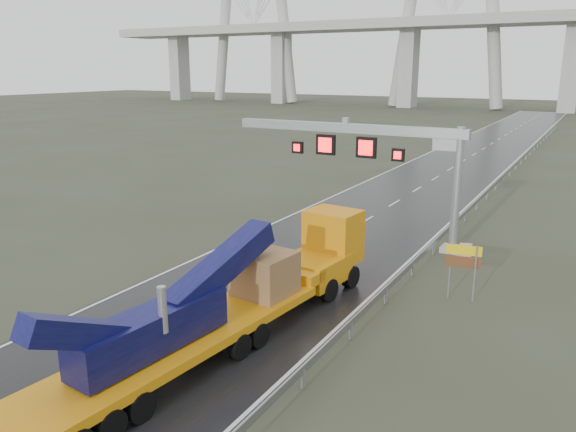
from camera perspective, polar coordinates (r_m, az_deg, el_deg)
The scene contains 7 objects.
ground at distance 21.99m, azimuth -14.38°, elevation -13.66°, with size 400.00×400.00×0.00m, color #313424.
road at distance 56.39m, azimuth 14.73°, elevation 3.73°, with size 11.00×200.00×0.02m, color black.
guardrail at distance 45.39m, azimuth 18.93°, elevation 1.72°, with size 0.20×140.00×1.40m, color gray, non-canonical shape.
sign_gantry at distance 34.10m, azimuth 9.09°, elevation 6.66°, with size 14.90×1.20×7.42m.
heavy_haul_truck at distance 22.61m, azimuth -4.22°, elevation -7.61°, with size 4.60×18.91×4.40m.
exit_sign_pair at distance 26.61m, azimuth 17.36°, elevation -4.41°, with size 1.55×0.30×2.67m.
striped_barrier at distance 32.06m, azimuth 17.57°, elevation -3.67°, with size 0.65×0.35×1.10m, color red.
Camera 1 is at (13.80, -13.70, 10.28)m, focal length 35.00 mm.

